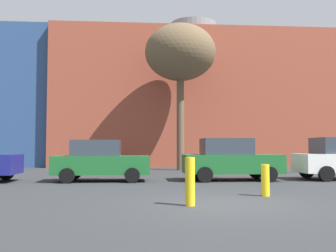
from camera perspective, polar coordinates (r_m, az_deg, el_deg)
ground_plane at (r=10.01m, az=7.97°, el=-11.30°), size 200.00×200.00×0.00m
building_backdrop at (r=33.38m, az=3.81°, el=3.28°), size 41.66×12.31×12.21m
parked_car_1 at (r=16.33m, az=-10.01°, el=-5.10°), size 3.97×1.95×1.72m
parked_car_2 at (r=16.73m, az=9.26°, el=-4.93°), size 4.15×2.03×1.80m
bare_tree_0 at (r=24.61m, az=1.83°, el=10.70°), size 4.46×4.46×9.18m
bollard_yellow_0 at (r=9.42m, az=3.29°, el=-8.24°), size 0.24×0.24×1.17m
bollard_yellow_1 at (r=11.60m, az=14.27°, el=-7.82°), size 0.24×0.24×0.92m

